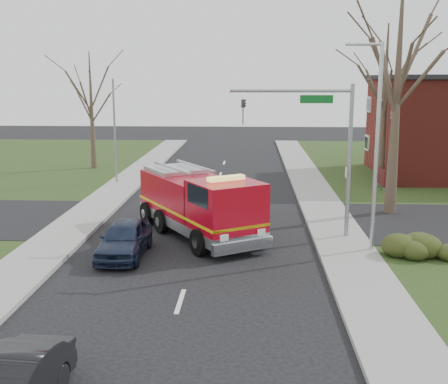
{
  "coord_description": "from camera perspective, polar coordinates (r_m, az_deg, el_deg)",
  "views": [
    {
      "loc": [
        2.21,
        -22.84,
        7.04
      ],
      "look_at": [
        1.04,
        1.86,
        2.0
      ],
      "focal_mm": 45.0,
      "sensor_mm": 36.0,
      "label": 1
    }
  ],
  "objects": [
    {
      "name": "parked_car_maroon",
      "position": [
        22.87,
        -10.07,
        -4.69
      ],
      "size": [
        1.77,
        4.28,
        1.45
      ],
      "primitive_type": "imported",
      "rotation": [
        0.0,
        0.0,
        -0.01
      ],
      "color": "#1A233B",
      "rests_on": "ground"
    },
    {
      "name": "bare_tree_far",
      "position": [
        38.85,
        16.06,
        10.27
      ],
      "size": [
        5.25,
        5.25,
        10.5
      ],
      "color": "#3F3025",
      "rests_on": "ground"
    },
    {
      "name": "traffic_signal_mast",
      "position": [
        24.63,
        9.76,
        5.92
      ],
      "size": [
        5.29,
        0.18,
        6.8
      ],
      "color": "gray",
      "rests_on": "ground"
    },
    {
      "name": "ground",
      "position": [
        24.0,
        -2.69,
        -5.55
      ],
      "size": [
        120.0,
        120.0,
        0.0
      ],
      "primitive_type": "plane",
      "color": "black",
      "rests_on": "ground"
    },
    {
      "name": "bare_tree_near",
      "position": [
        29.75,
        17.28,
        11.73
      ],
      "size": [
        6.0,
        6.0,
        12.0
      ],
      "color": "#3F3025",
      "rests_on": "ground"
    },
    {
      "name": "hedge_corner",
      "position": [
        23.76,
        19.29,
        -4.92
      ],
      "size": [
        2.8,
        2.0,
        0.9
      ],
      "primitive_type": "ellipsoid",
      "color": "#2C3513",
      "rests_on": "lawn_right"
    },
    {
      "name": "sidewalk_left",
      "position": [
        25.31,
        -16.86,
        -4.96
      ],
      "size": [
        2.4,
        80.0,
        0.15
      ],
      "primitive_type": "cube",
      "color": "gray",
      "rests_on": "ground"
    },
    {
      "name": "bare_tree_left",
      "position": [
        44.57,
        -13.36,
        9.32
      ],
      "size": [
        4.5,
        4.5,
        9.0
      ],
      "color": "#3F3025",
      "rests_on": "ground"
    },
    {
      "name": "fire_engine",
      "position": [
        25.2,
        -2.51,
        -1.38
      ],
      "size": [
        6.33,
        8.01,
        3.14
      ],
      "rotation": [
        0.0,
        0.0,
        0.55
      ],
      "color": "#A50717",
      "rests_on": "ground"
    },
    {
      "name": "health_center_sign",
      "position": [
        36.82,
        15.7,
        1.46
      ],
      "size": [
        0.12,
        2.0,
        1.4
      ],
      "color": "#471014",
      "rests_on": "ground"
    },
    {
      "name": "streetlight_pole",
      "position": [
        23.01,
        15.14,
        4.91
      ],
      "size": [
        1.48,
        0.16,
        8.4
      ],
      "color": "#B7BABF",
      "rests_on": "ground"
    },
    {
      "name": "utility_pole_far",
      "position": [
        38.09,
        -11.04,
        5.98
      ],
      "size": [
        0.14,
        0.14,
        7.0
      ],
      "primitive_type": "cylinder",
      "color": "gray",
      "rests_on": "ground"
    },
    {
      "name": "sidewalk_right",
      "position": [
        24.21,
        12.15,
        -5.47
      ],
      "size": [
        2.4,
        80.0,
        0.15
      ],
      "primitive_type": "cube",
      "color": "gray",
      "rests_on": "ground"
    }
  ]
}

